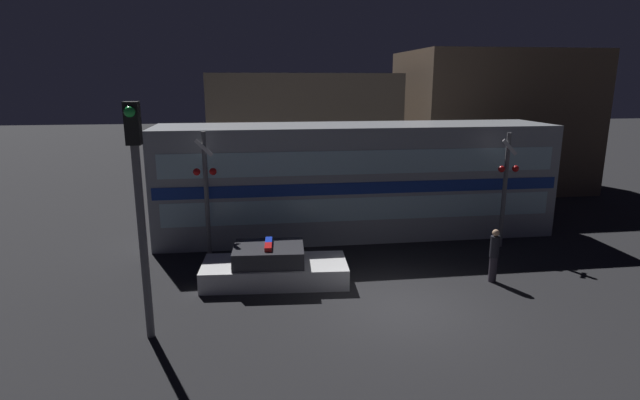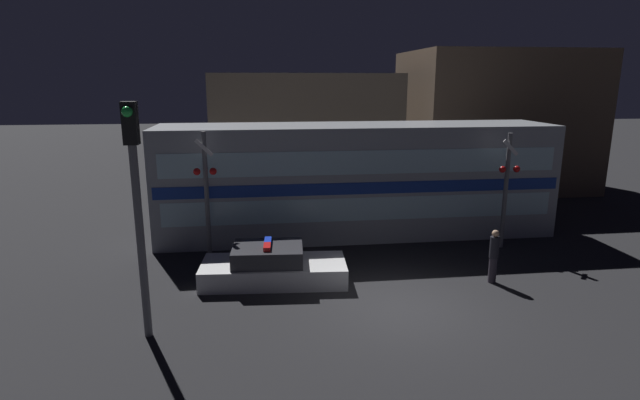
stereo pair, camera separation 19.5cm
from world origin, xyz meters
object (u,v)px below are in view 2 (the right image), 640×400
object	(u,v)px
train	(356,180)
police_car	(272,267)
traffic_light_corner	(137,198)
crossing_signal_near	(506,186)
pedestrian	(494,256)

from	to	relation	value
train	police_car	bearing A→B (deg)	-126.70
train	traffic_light_corner	size ratio (longest dim) A/B	2.75
crossing_signal_near	traffic_light_corner	world-z (taller)	traffic_light_corner
train	traffic_light_corner	xyz separation A→B (m)	(-6.33, -7.37, 1.19)
pedestrian	police_car	bearing A→B (deg)	172.10
train	crossing_signal_near	world-z (taller)	train
police_car	crossing_signal_near	xyz separation A→B (m)	(8.18, 2.07, 1.78)
crossing_signal_near	traffic_light_corner	distance (m)	12.25
pedestrian	traffic_light_corner	size ratio (longest dim) A/B	0.30
train	crossing_signal_near	bearing A→B (deg)	-26.71
train	crossing_signal_near	xyz separation A→B (m)	(4.82, -2.43, 0.13)
train	pedestrian	xyz separation A→B (m)	(3.04, -5.39, -1.27)
train	pedestrian	world-z (taller)	train
pedestrian	traffic_light_corner	bearing A→B (deg)	-168.04
train	police_car	xyz separation A→B (m)	(-3.36, -4.50, -1.65)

